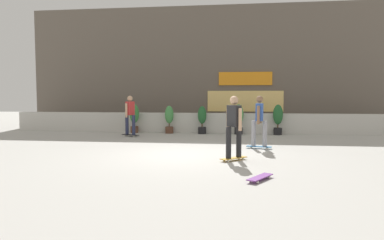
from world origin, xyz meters
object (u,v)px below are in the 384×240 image
Objects in this scene: potted_plant_4 at (278,118)px; skateboard_near_camera at (260,177)px; potted_plant_3 at (239,118)px; skater_far_right at (130,114)px; potted_plant_1 at (169,118)px; potted_plant_2 at (202,119)px; skater_by_wall_right at (259,119)px; potted_plant_0 at (134,117)px; skater_far_left at (234,125)px.

potted_plant_4 is 8.51m from skateboard_near_camera.
skater_far_right is (-4.48, -1.38, 0.20)m from potted_plant_3.
potted_plant_1 is at bearing 45.01° from skater_far_right.
skater_by_wall_right is at bearing -61.24° from potted_plant_2.
skateboard_near_camera is at bearing -93.24° from skater_by_wall_right.
skater_far_right is (-1.38, -1.38, 0.27)m from potted_plant_1.
potted_plant_3 is at bearing 180.00° from potted_plant_4.
potted_plant_0 is 9.85m from skateboard_near_camera.
skater_by_wall_right is (0.79, 2.19, 0.00)m from skater_far_left.
skater_far_left reaches higher than potted_plant_2.
potted_plant_2 is 0.93× the size of potted_plant_3.
potted_plant_4 is at bearing -0.00° from potted_plant_2.
potted_plant_3 reaches higher than potted_plant_4.
skater_far_right reaches higher than potted_plant_3.
potted_plant_1 is 0.94× the size of potted_plant_3.
skater_by_wall_right is at bearing -81.17° from potted_plant_3.
skater_far_left is 1.00× the size of skater_by_wall_right.
potted_plant_2 is at bearing 0.00° from potted_plant_0.
skater_far_left is 1.00× the size of skater_far_right.
skateboard_near_camera is at bearing -67.39° from potted_plant_1.
potted_plant_3 is (3.10, 0.00, 0.06)m from potted_plant_1.
potted_plant_0 is at bearing -180.00° from potted_plant_2.
skater_far_left is 2.15× the size of skateboard_near_camera.
potted_plant_2 is (3.11, 0.00, -0.08)m from potted_plant_0.
potted_plant_3 is 4.70m from skater_far_right.
skater_by_wall_right is at bearing -27.95° from skater_far_right.
potted_plant_1 is at bearing 0.00° from potted_plant_0.
skater_by_wall_right is (5.36, -4.10, 0.20)m from potted_plant_0.
skater_by_wall_right is at bearing -37.42° from potted_plant_0.
potted_plant_2 is 6.46m from skater_far_left.
potted_plant_4 is 1.66× the size of skateboard_near_camera.
potted_plant_3 is 1.00× the size of potted_plant_4.
potted_plant_0 is 0.78× the size of skater_far_right.
potted_plant_4 is (6.41, 0.00, -0.01)m from potted_plant_0.
skater_far_right is (-5.12, 2.72, 0.00)m from skater_by_wall_right.
potted_plant_3 reaches higher than skateboard_near_camera.
potted_plant_2 reaches higher than skateboard_near_camera.
potted_plant_3 is at bearing 92.69° from skateboard_near_camera.
skater_far_right is at bearing 152.05° from skater_by_wall_right.
potted_plant_2 is 3.20m from skater_far_right.
potted_plant_3 is at bearing 0.00° from potted_plant_0.
skateboard_near_camera is at bearing -76.54° from potted_plant_2.
potted_plant_0 is at bearing 99.82° from skater_far_right.
skateboard_near_camera is at bearing -55.15° from skater_far_right.
potted_plant_4 is (4.79, 0.00, 0.06)m from potted_plant_1.
potted_plant_1 is 3.10m from potted_plant_3.
skater_far_left is at bearing -109.89° from skater_by_wall_right.
skater_by_wall_right is at bearing 86.76° from skateboard_near_camera.
potted_plant_2 is at bearing 118.76° from skater_by_wall_right.
skater_far_right is at bearing -134.99° from potted_plant_1.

